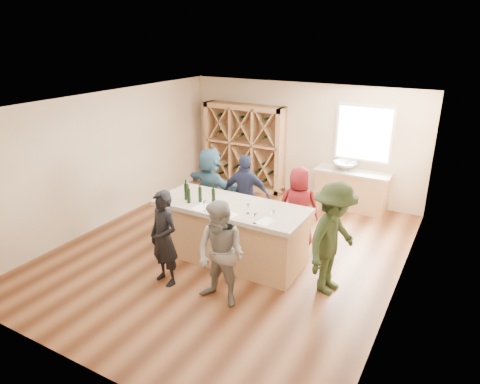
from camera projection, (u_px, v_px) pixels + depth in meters
The scene contains 33 objects.
floor at pixel (230, 253), 8.20m from camera, with size 6.00×7.00×0.10m, color brown.
ceiling at pixel (229, 100), 7.17m from camera, with size 6.00×7.00×0.10m, color white.
wall_back at pixel (303, 140), 10.58m from camera, with size 6.00×0.10×2.80m, color beige.
wall_front at pixel (69, 273), 4.79m from camera, with size 6.00×0.10×2.80m, color beige.
wall_left at pixel (106, 158), 9.08m from camera, with size 0.10×7.00×2.80m, color beige.
wall_right at pixel (408, 215), 6.29m from camera, with size 0.10×7.00×2.80m, color beige.
window_frame at pixel (364, 134), 9.70m from camera, with size 1.30×0.06×1.30m, color white.
window_pane at pixel (364, 134), 9.68m from camera, with size 1.18×0.01×1.18m, color white.
wine_rack at pixel (244, 147), 11.15m from camera, with size 2.20×0.45×2.20m, color tan.
back_counter_base at pixel (351, 191), 10.00m from camera, with size 1.60×0.58×0.86m, color tan.
back_counter_top at pixel (353, 172), 9.84m from camera, with size 1.70×0.62×0.06m, color #AB9F8C.
sink at pixel (345, 166), 9.88m from camera, with size 0.54×0.54×0.19m, color silver.
faucet at pixel (347, 161), 10.01m from camera, with size 0.02×0.02×0.30m, color silver.
tasting_counter_base at pixel (231, 234), 7.71m from camera, with size 2.60×1.00×1.00m, color tan.
tasting_counter_top at pixel (231, 207), 7.52m from camera, with size 2.72×1.12×0.08m, color #AB9F8C.
wine_bottle_a at pixel (186, 192), 7.68m from camera, with size 0.07×0.07×0.30m, color black.
wine_bottle_b at pixel (189, 196), 7.54m from camera, with size 0.07×0.07×0.26m, color black.
wine_bottle_c at pixel (200, 195), 7.59m from camera, with size 0.07×0.07×0.27m, color black.
wine_bottle_e at pixel (213, 196), 7.50m from camera, with size 0.07×0.07×0.27m, color black.
wine_glass_a at pixel (204, 205), 7.23m from camera, with size 0.07×0.07×0.19m, color white.
wine_glass_b at pixel (227, 212), 6.98m from camera, with size 0.06×0.06×0.17m, color white.
wine_glass_c at pixel (255, 218), 6.75m from camera, with size 0.07×0.07×0.17m, color white.
wine_glass_d at pixel (248, 208), 7.11m from camera, with size 0.07×0.07×0.18m, color white.
wine_glass_e at pixel (273, 215), 6.83m from camera, with size 0.07×0.07×0.20m, color white.
tasting_menu_a at pixel (202, 207), 7.39m from camera, with size 0.25×0.34×0.00m, color white.
tasting_menu_b at pixel (228, 215), 7.07m from camera, with size 0.23×0.32×0.00m, color white.
tasting_menu_c at pixel (266, 221), 6.84m from camera, with size 0.23×0.31×0.00m, color white.
person_near_left at pixel (164, 238), 6.89m from camera, with size 0.59×0.43×1.61m, color black.
person_near_right at pixel (221, 255), 6.34m from camera, with size 0.81×0.44×1.66m, color slate.
person_server at pixel (333, 239), 6.62m from camera, with size 1.19×0.55×1.85m, color #263319.
person_far_mid at pixel (246, 196), 8.56m from camera, with size 0.99×0.51×1.69m, color #191E38.
person_far_right at pixel (298, 207), 8.12m from camera, with size 0.78×0.51×1.59m, color #590F14.
person_far_left at pixel (211, 187), 9.02m from camera, with size 1.58×0.57×1.70m, color #335972.
Camera 1 is at (3.71, -6.23, 3.95)m, focal length 32.00 mm.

